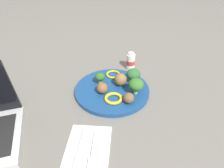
{
  "coord_description": "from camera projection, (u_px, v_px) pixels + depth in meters",
  "views": [
    {
      "loc": [
        0.58,
        0.08,
        0.45
      ],
      "look_at": [
        0.0,
        0.0,
        0.04
      ],
      "focal_mm": 30.97,
      "sensor_mm": 36.0,
      "label": 1
    }
  ],
  "objects": [
    {
      "name": "pepper_ring_near_rim",
      "position": [
        113.0,
        98.0,
        0.67
      ],
      "size": [
        0.09,
        0.09,
        0.01
      ],
      "primitive_type": "torus",
      "rotation": [
        0.0,
        0.0,
        5.46
      ],
      "color": "yellow",
      "rests_on": "plate"
    },
    {
      "name": "fork",
      "position": [
        94.0,
        151.0,
        0.51
      ],
      "size": [
        0.12,
        0.03,
        0.01
      ],
      "color": "silver",
      "rests_on": "napkin"
    },
    {
      "name": "broccoli_floret_front_left",
      "position": [
        100.0,
        77.0,
        0.74
      ],
      "size": [
        0.04,
        0.04,
        0.04
      ],
      "color": "#A2C37B",
      "rests_on": "plate"
    },
    {
      "name": "yogurt_bottle",
      "position": [
        131.0,
        61.0,
        0.86
      ],
      "size": [
        0.04,
        0.04,
        0.08
      ],
      "color": "white",
      "rests_on": "ground_plane"
    },
    {
      "name": "napkin",
      "position": [
        88.0,
        149.0,
        0.52
      ],
      "size": [
        0.18,
        0.13,
        0.01
      ],
      "primitive_type": "cube",
      "rotation": [
        0.0,
        0.0,
        0.07
      ],
      "color": "white",
      "rests_on": "ground_plane"
    },
    {
      "name": "meatball_back_left",
      "position": [
        102.0,
        88.0,
        0.7
      ],
      "size": [
        0.04,
        0.04,
        0.04
      ],
      "primitive_type": "sphere",
      "color": "brown",
      "rests_on": "plate"
    },
    {
      "name": "meatball_front_left",
      "position": [
        129.0,
        98.0,
        0.65
      ],
      "size": [
        0.04,
        0.04,
        0.04
      ],
      "primitive_type": "sphere",
      "color": "brown",
      "rests_on": "plate"
    },
    {
      "name": "knife",
      "position": [
        80.0,
        150.0,
        0.52
      ],
      "size": [
        0.15,
        0.02,
        0.01
      ],
      "color": "silver",
      "rests_on": "napkin"
    },
    {
      "name": "ground_plane",
      "position": [
        112.0,
        92.0,
        0.74
      ],
      "size": [
        4.0,
        4.0,
        0.0
      ],
      "primitive_type": "plane",
      "color": "slate"
    },
    {
      "name": "broccoli_floret_mid_right",
      "position": [
        136.0,
        85.0,
        0.68
      ],
      "size": [
        0.05,
        0.05,
        0.06
      ],
      "color": "#A7C678",
      "rests_on": "plate"
    },
    {
      "name": "meatball_front_right",
      "position": [
        121.0,
        79.0,
        0.73
      ],
      "size": [
        0.05,
        0.05,
        0.05
      ],
      "primitive_type": "sphere",
      "color": "brown",
      "rests_on": "plate"
    },
    {
      "name": "plate",
      "position": [
        112.0,
        90.0,
        0.73
      ],
      "size": [
        0.28,
        0.28,
        0.02
      ],
      "primitive_type": "cylinder",
      "color": "navy",
      "rests_on": "ground_plane"
    },
    {
      "name": "pepper_ring_far_rim",
      "position": [
        113.0,
        74.0,
        0.8
      ],
      "size": [
        0.07,
        0.07,
        0.01
      ],
      "primitive_type": "torus",
      "rotation": [
        0.0,
        0.0,
        4.43
      ],
      "color": "yellow",
      "rests_on": "plate"
    },
    {
      "name": "broccoli_floret_front_right",
      "position": [
        133.0,
        74.0,
        0.75
      ],
      "size": [
        0.05,
        0.05,
        0.05
      ],
      "color": "#A5B780",
      "rests_on": "plate"
    }
  ]
}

